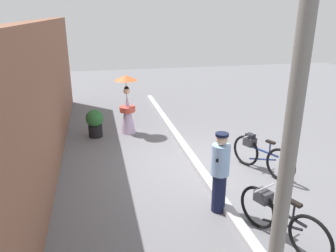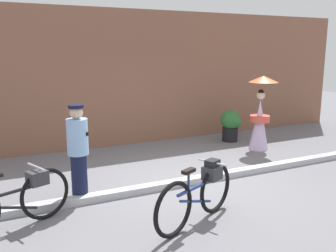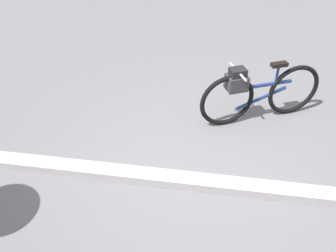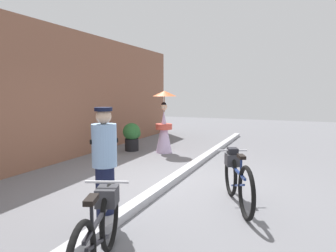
{
  "view_description": "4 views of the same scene",
  "coord_description": "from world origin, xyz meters",
  "px_view_note": "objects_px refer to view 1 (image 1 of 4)",
  "views": [
    {
      "loc": [
        -7.09,
        2.3,
        3.62
      ],
      "look_at": [
        0.65,
        0.56,
        0.86
      ],
      "focal_mm": 34.93,
      "sensor_mm": 36.0,
      "label": 1
    },
    {
      "loc": [
        -3.21,
        -5.66,
        2.44
      ],
      "look_at": [
        -0.15,
        0.63,
        1.0
      ],
      "focal_mm": 39.48,
      "sensor_mm": 36.0,
      "label": 2
    },
    {
      "loc": [
        -0.03,
        2.71,
        2.98
      ],
      "look_at": [
        0.34,
        0.23,
        1.01
      ],
      "focal_mm": 36.99,
      "sensor_mm": 36.0,
      "label": 3
    },
    {
      "loc": [
        -5.39,
        -2.24,
        1.8
      ],
      "look_at": [
        0.68,
        0.37,
        1.05
      ],
      "focal_mm": 32.38,
      "sensor_mm": 36.0,
      "label": 4
    }
  ],
  "objects_px": {
    "bicycle_far_side": "(260,154)",
    "potted_plant_by_door": "(95,122)",
    "bicycle_near_officer": "(279,218)",
    "utility_pole": "(292,132)",
    "person_officer": "(220,171)",
    "person_with_parasol": "(127,106)"
  },
  "relations": [
    {
      "from": "person_officer",
      "to": "utility_pole",
      "type": "bearing_deg",
      "value": 177.07
    },
    {
      "from": "person_with_parasol",
      "to": "utility_pole",
      "type": "bearing_deg",
      "value": -170.85
    },
    {
      "from": "person_officer",
      "to": "bicycle_near_officer",
      "type": "bearing_deg",
      "value": -147.75
    },
    {
      "from": "potted_plant_by_door",
      "to": "utility_pole",
      "type": "relative_size",
      "value": 0.18
    },
    {
      "from": "bicycle_near_officer",
      "to": "person_officer",
      "type": "xyz_separation_m",
      "value": [
        1.03,
        0.65,
        0.41
      ]
    },
    {
      "from": "bicycle_far_side",
      "to": "utility_pole",
      "type": "relative_size",
      "value": 0.34
    },
    {
      "from": "bicycle_far_side",
      "to": "person_officer",
      "type": "xyz_separation_m",
      "value": [
        -1.35,
        1.56,
        0.4
      ]
    },
    {
      "from": "bicycle_near_officer",
      "to": "person_officer",
      "type": "bearing_deg",
      "value": 32.25
    },
    {
      "from": "person_with_parasol",
      "to": "utility_pole",
      "type": "height_order",
      "value": "utility_pole"
    },
    {
      "from": "person_officer",
      "to": "person_with_parasol",
      "type": "distance_m",
      "value": 4.9
    },
    {
      "from": "bicycle_far_side",
      "to": "utility_pole",
      "type": "height_order",
      "value": "utility_pole"
    },
    {
      "from": "person_with_parasol",
      "to": "potted_plant_by_door",
      "type": "height_order",
      "value": "person_with_parasol"
    },
    {
      "from": "person_with_parasol",
      "to": "bicycle_far_side",
      "type": "bearing_deg",
      "value": -140.65
    },
    {
      "from": "person_officer",
      "to": "person_with_parasol",
      "type": "bearing_deg",
      "value": 14.47
    },
    {
      "from": "bicycle_near_officer",
      "to": "person_officer",
      "type": "relative_size",
      "value": 1.06
    },
    {
      "from": "bicycle_near_officer",
      "to": "potted_plant_by_door",
      "type": "relative_size",
      "value": 1.98
    },
    {
      "from": "bicycle_near_officer",
      "to": "utility_pole",
      "type": "height_order",
      "value": "utility_pole"
    },
    {
      "from": "bicycle_near_officer",
      "to": "person_with_parasol",
      "type": "height_order",
      "value": "person_with_parasol"
    },
    {
      "from": "bicycle_far_side",
      "to": "utility_pole",
      "type": "distance_m",
      "value": 4.36
    },
    {
      "from": "bicycle_far_side",
      "to": "potted_plant_by_door",
      "type": "relative_size",
      "value": 1.92
    },
    {
      "from": "utility_pole",
      "to": "bicycle_near_officer",
      "type": "bearing_deg",
      "value": -33.92
    },
    {
      "from": "bicycle_near_officer",
      "to": "utility_pole",
      "type": "relative_size",
      "value": 0.35
    }
  ]
}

